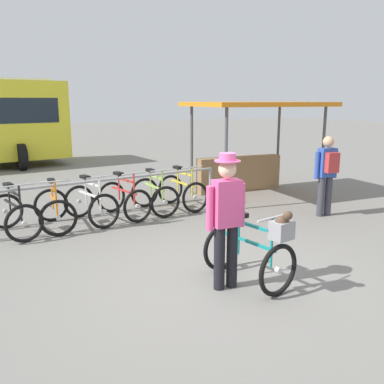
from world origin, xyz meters
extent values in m
plane|color=slate|center=(0.00, 0.00, 0.00)|extent=(80.00, 80.00, 0.00)
cylinder|color=#99999E|center=(2.12, 3.37, 0.42)|extent=(0.06, 0.06, 0.85)
cylinder|color=#99999E|center=(-0.15, 3.32, 0.85)|extent=(4.55, 0.17, 0.05)
torus|color=black|center=(-2.09, 3.95, 0.33)|extent=(0.66, 0.17, 0.66)
cylinder|color=#B7B7BC|center=(-2.09, 3.95, 0.33)|extent=(0.09, 0.07, 0.08)
torus|color=black|center=(-1.94, 2.94, 0.33)|extent=(0.66, 0.17, 0.66)
cylinder|color=#B7B7BC|center=(-1.94, 2.94, 0.33)|extent=(0.09, 0.07, 0.08)
cube|color=black|center=(-2.01, 3.45, 0.56)|extent=(0.17, 0.91, 0.04)
cube|color=black|center=(-2.01, 3.40, 0.78)|extent=(0.12, 0.61, 0.04)
cylinder|color=black|center=(-2.04, 3.63, 0.60)|extent=(0.03, 0.03, 0.55)
cube|color=black|center=(-2.04, 3.63, 0.88)|extent=(0.15, 0.25, 0.06)
cylinder|color=black|center=(-1.96, 3.07, 0.65)|extent=(0.03, 0.03, 0.63)
cylinder|color=#B7B7BC|center=(-1.96, 3.07, 0.96)|extent=(0.52, 0.10, 0.03)
torus|color=black|center=(-1.25, 3.97, 0.33)|extent=(0.66, 0.14, 0.66)
cylinder|color=#B7B7BC|center=(-1.25, 3.97, 0.33)|extent=(0.09, 0.07, 0.08)
torus|color=black|center=(-1.38, 2.96, 0.33)|extent=(0.66, 0.14, 0.66)
cylinder|color=#B7B7BC|center=(-1.38, 2.96, 0.33)|extent=(0.09, 0.07, 0.08)
cube|color=orange|center=(-1.31, 3.47, 0.56)|extent=(0.15, 0.92, 0.04)
cube|color=orange|center=(-1.32, 3.42, 0.78)|extent=(0.11, 0.61, 0.04)
cylinder|color=orange|center=(-1.29, 3.65, 0.60)|extent=(0.03, 0.03, 0.55)
cube|color=black|center=(-1.29, 3.65, 0.88)|extent=(0.15, 0.25, 0.06)
cylinder|color=orange|center=(-1.36, 3.08, 0.65)|extent=(0.03, 0.03, 0.63)
cylinder|color=#B7B7BC|center=(-1.36, 3.08, 0.96)|extent=(0.52, 0.09, 0.03)
torus|color=black|center=(-0.69, 3.99, 0.33)|extent=(0.67, 0.20, 0.66)
cylinder|color=#B7B7BC|center=(-0.69, 3.99, 0.33)|extent=(0.09, 0.08, 0.08)
torus|color=black|center=(-0.53, 2.98, 0.33)|extent=(0.67, 0.20, 0.66)
cylinder|color=#B7B7BC|center=(-0.53, 2.98, 0.33)|extent=(0.09, 0.08, 0.08)
cube|color=silver|center=(-0.61, 3.49, 0.56)|extent=(0.18, 0.91, 0.04)
cube|color=silver|center=(-0.61, 3.44, 0.78)|extent=(0.13, 0.61, 0.04)
cylinder|color=silver|center=(-0.64, 3.67, 0.60)|extent=(0.03, 0.03, 0.55)
cube|color=black|center=(-0.64, 3.67, 0.88)|extent=(0.16, 0.26, 0.06)
cylinder|color=silver|center=(-0.55, 3.10, 0.65)|extent=(0.03, 0.03, 0.63)
cylinder|color=#B7B7BC|center=(-0.55, 3.10, 0.96)|extent=(0.52, 0.11, 0.03)
torus|color=black|center=(0.01, 4.01, 0.33)|extent=(0.66, 0.17, 0.66)
cylinder|color=#B7B7BC|center=(0.01, 4.01, 0.33)|extent=(0.09, 0.07, 0.08)
torus|color=black|center=(0.16, 3.00, 0.33)|extent=(0.66, 0.17, 0.66)
cylinder|color=#B7B7BC|center=(0.16, 3.00, 0.33)|extent=(0.09, 0.07, 0.08)
cube|color=red|center=(0.09, 3.50, 0.56)|extent=(0.17, 0.91, 0.04)
cube|color=red|center=(0.09, 3.45, 0.78)|extent=(0.12, 0.61, 0.04)
cylinder|color=red|center=(0.06, 3.68, 0.60)|extent=(0.03, 0.03, 0.55)
cube|color=black|center=(0.06, 3.68, 0.88)|extent=(0.15, 0.25, 0.06)
cylinder|color=red|center=(0.14, 3.12, 0.65)|extent=(0.03, 0.03, 0.63)
cylinder|color=#B7B7BC|center=(0.14, 3.12, 0.96)|extent=(0.52, 0.10, 0.03)
torus|color=black|center=(0.80, 4.03, 0.33)|extent=(0.66, 0.09, 0.66)
cylinder|color=#B7B7BC|center=(0.80, 4.03, 0.33)|extent=(0.08, 0.06, 0.08)
torus|color=black|center=(0.77, 3.01, 0.33)|extent=(0.66, 0.09, 0.66)
cylinder|color=#B7B7BC|center=(0.77, 3.01, 0.33)|extent=(0.08, 0.06, 0.08)
cube|color=#9ED14C|center=(0.79, 3.52, 0.56)|extent=(0.06, 0.92, 0.04)
cube|color=#9ED14C|center=(0.79, 3.47, 0.78)|extent=(0.05, 0.61, 0.04)
cylinder|color=#9ED14C|center=(0.79, 3.70, 0.60)|extent=(0.03, 0.03, 0.55)
cube|color=black|center=(0.79, 3.70, 0.88)|extent=(0.13, 0.24, 0.06)
cylinder|color=#9ED14C|center=(0.77, 3.13, 0.65)|extent=(0.03, 0.03, 0.63)
cylinder|color=#B7B7BC|center=(0.77, 3.13, 0.96)|extent=(0.52, 0.04, 0.03)
torus|color=black|center=(1.47, 4.05, 0.33)|extent=(0.66, 0.11, 0.66)
cylinder|color=#B7B7BC|center=(1.47, 4.05, 0.33)|extent=(0.08, 0.07, 0.08)
torus|color=black|center=(1.50, 3.03, 0.33)|extent=(0.66, 0.11, 0.66)
cylinder|color=#B7B7BC|center=(1.50, 3.03, 0.33)|extent=(0.08, 0.07, 0.08)
cube|color=yellow|center=(1.49, 3.54, 0.56)|extent=(0.07, 0.92, 0.04)
cube|color=yellow|center=(1.49, 3.49, 0.78)|extent=(0.06, 0.61, 0.04)
cylinder|color=yellow|center=(1.48, 3.72, 0.60)|extent=(0.03, 0.03, 0.55)
cube|color=black|center=(1.48, 3.72, 0.88)|extent=(0.13, 0.24, 0.06)
cylinder|color=yellow|center=(1.50, 3.15, 0.65)|extent=(0.03, 0.03, 0.63)
cylinder|color=#B7B7BC|center=(1.50, 3.15, 0.96)|extent=(0.52, 0.05, 0.03)
torus|color=black|center=(0.17, 0.25, 0.33)|extent=(0.66, 0.13, 0.66)
cylinder|color=#B7B7BC|center=(0.17, 0.25, 0.33)|extent=(0.09, 0.07, 0.08)
torus|color=black|center=(0.27, -0.76, 0.33)|extent=(0.66, 0.13, 0.66)
cylinder|color=#B7B7BC|center=(0.27, -0.76, 0.33)|extent=(0.09, 0.07, 0.08)
cube|color=teal|center=(0.22, -0.26, 0.56)|extent=(0.13, 0.92, 0.04)
cube|color=teal|center=(0.23, -0.31, 0.78)|extent=(0.10, 0.61, 0.04)
cylinder|color=teal|center=(0.20, -0.07, 0.60)|extent=(0.03, 0.03, 0.55)
cube|color=black|center=(0.20, -0.07, 0.88)|extent=(0.14, 0.25, 0.06)
cylinder|color=teal|center=(0.26, -0.64, 0.65)|extent=(0.03, 0.03, 0.63)
cylinder|color=#B7B7BC|center=(0.26, -0.64, 0.96)|extent=(0.52, 0.08, 0.03)
cube|color=gray|center=(0.28, -0.78, 0.84)|extent=(0.28, 0.22, 0.22)
ellipsoid|color=#4C3828|center=(0.28, -0.78, 0.94)|extent=(0.19, 0.18, 0.16)
sphere|color=#4C3828|center=(0.28, -0.87, 1.04)|extent=(0.11, 0.11, 0.11)
cylinder|color=black|center=(-0.22, -0.23, 0.41)|extent=(0.14, 0.14, 0.82)
cylinder|color=black|center=(-0.04, -0.25, 0.41)|extent=(0.14, 0.14, 0.82)
cube|color=#E54C8C|center=(-0.13, -0.24, 1.11)|extent=(0.36, 0.25, 0.58)
cylinder|color=#E54C8C|center=(-0.35, -0.19, 1.06)|extent=(0.09, 0.09, 0.55)
cylinder|color=#E54C8C|center=(0.09, -0.25, 1.06)|extent=(0.09, 0.09, 0.55)
sphere|color=beige|center=(-0.13, -0.24, 1.53)|extent=(0.22, 0.22, 0.22)
cylinder|color=#E05999|center=(-0.13, -0.24, 1.63)|extent=(0.32, 0.32, 0.02)
cylinder|color=#E05999|center=(-0.13, -0.24, 1.68)|extent=(0.20, 0.20, 0.09)
cylinder|color=#383842|center=(3.54, 1.44, 0.41)|extent=(0.14, 0.14, 0.82)
cylinder|color=#383842|center=(3.72, 1.40, 0.41)|extent=(0.14, 0.14, 0.82)
cube|color=#2D4CA5|center=(3.63, 1.42, 1.11)|extent=(0.38, 0.27, 0.58)
cylinder|color=#2D4CA5|center=(3.42, 1.49, 1.06)|extent=(0.09, 0.09, 0.55)
cylinder|color=#2D4CA5|center=(3.85, 1.39, 1.06)|extent=(0.09, 0.09, 0.55)
sphere|color=tan|center=(3.63, 1.42, 1.53)|extent=(0.22, 0.22, 0.22)
cube|color=#B23333|center=(3.59, 1.26, 1.13)|extent=(0.28, 0.19, 0.40)
cylinder|color=black|center=(-0.53, 10.85, 0.45)|extent=(0.27, 0.91, 0.90)
cylinder|color=black|center=(-0.60, 13.35, 0.45)|extent=(0.27, 0.91, 0.90)
cylinder|color=#4C4C51|center=(2.41, 4.63, 1.10)|extent=(0.07, 0.07, 2.20)
cylinder|color=#4C4C51|center=(4.99, 4.26, 1.10)|extent=(0.07, 0.07, 2.20)
cylinder|color=#4C4C51|center=(2.16, 2.85, 1.10)|extent=(0.07, 0.07, 2.20)
cylinder|color=#4C4C51|center=(4.73, 2.47, 1.10)|extent=(0.07, 0.07, 2.20)
cube|color=orange|center=(3.57, 3.55, 2.25)|extent=(3.40, 2.72, 0.10)
cube|color=olive|center=(3.68, 4.29, 0.45)|extent=(2.36, 0.63, 0.90)
camera|label=1|loc=(-3.12, -4.21, 2.34)|focal=39.07mm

